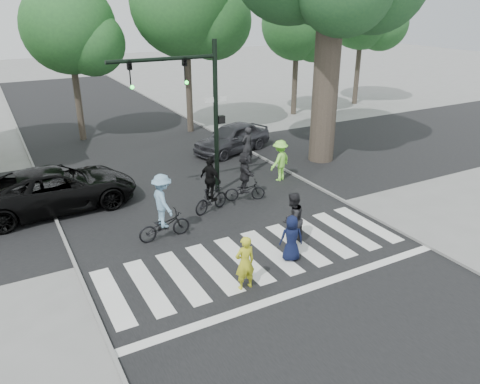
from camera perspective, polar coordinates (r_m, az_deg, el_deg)
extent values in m
plane|color=gray|center=(13.86, 4.23, -9.56)|extent=(120.00, 120.00, 0.00)
cube|color=black|center=(17.74, -4.53, -1.99)|extent=(10.00, 70.00, 0.01)
cube|color=black|center=(20.30, -8.06, 1.10)|extent=(70.00, 10.00, 0.01)
cube|color=gray|center=(16.54, -20.72, -5.23)|extent=(0.10, 70.00, 0.10)
cube|color=gray|center=(20.13, 8.64, 1.01)|extent=(0.10, 70.00, 0.10)
cube|color=silver|center=(13.19, -15.38, -12.20)|extent=(0.55, 3.00, 0.01)
cube|color=silver|center=(13.38, -11.17, -11.22)|extent=(0.55, 3.00, 0.01)
cube|color=silver|center=(13.64, -7.13, -10.21)|extent=(0.55, 3.00, 0.01)
cube|color=silver|center=(13.97, -3.28, -9.20)|extent=(0.55, 3.00, 0.01)
cube|color=silver|center=(14.36, 0.35, -8.21)|extent=(0.55, 3.00, 0.01)
cube|color=silver|center=(14.80, 3.76, -7.24)|extent=(0.55, 3.00, 0.01)
cube|color=silver|center=(15.30, 6.95, -6.30)|extent=(0.55, 3.00, 0.01)
cube|color=silver|center=(15.85, 9.91, -5.42)|extent=(0.55, 3.00, 0.01)
cube|color=silver|center=(16.44, 12.66, -4.58)|extent=(0.55, 3.00, 0.01)
cube|color=silver|center=(17.07, 15.21, -3.79)|extent=(0.55, 3.00, 0.01)
cube|color=silver|center=(13.03, 7.14, -11.94)|extent=(10.00, 0.30, 0.01)
cylinder|color=black|center=(18.27, -2.95, 8.73)|extent=(0.18, 0.18, 6.00)
cylinder|color=black|center=(17.08, -9.38, 15.70)|extent=(4.00, 0.14, 0.14)
imported|color=black|center=(17.42, -6.74, 14.47)|extent=(0.16, 0.20, 1.00)
sphere|color=#19E533|center=(17.37, -6.52, 13.13)|extent=(0.14, 0.14, 0.14)
imported|color=black|center=(16.77, -13.24, 13.74)|extent=(0.16, 0.20, 1.00)
sphere|color=#19E533|center=(16.72, -13.00, 12.35)|extent=(0.14, 0.14, 0.14)
cube|color=black|center=(18.36, -2.32, 8.82)|extent=(0.28, 0.18, 0.30)
cube|color=#FF660C|center=(18.41, -2.01, 8.86)|extent=(0.02, 0.14, 0.20)
cube|color=white|center=(18.09, -3.00, 11.20)|extent=(0.90, 0.04, 0.18)
cylinder|color=brown|center=(22.58, 10.36, 12.36)|extent=(1.20, 1.20, 7.00)
cylinder|color=brown|center=(22.30, 11.91, 19.91)|extent=(1.29, 1.74, 2.93)
cylinder|color=brown|center=(27.34, -19.28, 11.73)|extent=(0.36, 0.36, 5.60)
sphere|color=#295E2C|center=(26.99, -20.19, 18.39)|extent=(4.80, 4.80, 4.80)
sphere|color=#295E2C|center=(26.51, -17.55, 16.90)|extent=(3.36, 3.36, 3.36)
cylinder|color=brown|center=(27.66, -6.32, 14.11)|extent=(0.36, 0.36, 6.72)
sphere|color=#295E2C|center=(27.38, -6.68, 22.08)|extent=(6.00, 6.00, 6.00)
sphere|color=#295E2C|center=(27.07, -3.31, 20.15)|extent=(4.20, 4.20, 4.20)
cylinder|color=brown|center=(32.31, 6.73, 14.17)|extent=(0.36, 0.36, 5.46)
sphere|color=#295E2C|center=(32.02, 7.00, 19.69)|extent=(4.60, 4.60, 4.60)
sphere|color=#295E2C|center=(32.05, 9.09, 18.19)|extent=(3.22, 3.22, 3.22)
cylinder|color=brown|center=(36.48, 14.21, 15.16)|extent=(0.36, 0.36, 6.16)
sphere|color=#295E2C|center=(36.24, 14.77, 20.67)|extent=(5.40, 5.40, 5.40)
sphere|color=#295E2C|center=(36.43, 16.85, 19.08)|extent=(3.78, 3.78, 3.78)
imported|color=gold|center=(12.67, 0.60, -8.63)|extent=(0.59, 0.39, 1.58)
imported|color=black|center=(14.11, 6.30, -5.63)|extent=(0.83, 0.69, 1.44)
imported|color=black|center=(14.87, 6.38, -3.33)|extent=(1.05, 0.94, 1.79)
imported|color=black|center=(15.54, -9.21, -4.06)|extent=(1.79, 0.69, 0.93)
imported|color=#74A0C1|center=(15.17, -9.42, -1.06)|extent=(0.71, 1.18, 1.78)
imported|color=black|center=(17.29, -3.53, -0.89)|extent=(1.67, 0.97, 0.97)
imported|color=black|center=(16.99, -3.60, 1.55)|extent=(0.72, 1.06, 1.67)
imported|color=black|center=(18.25, 0.61, 0.20)|extent=(1.67, 1.06, 0.83)
imported|color=black|center=(17.96, 0.62, 2.54)|extent=(0.94, 1.54, 1.59)
imported|color=black|center=(18.68, -21.41, 0.40)|extent=(5.89, 2.90, 1.61)
imported|color=#37373D|center=(24.12, -0.96, 6.64)|extent=(4.69, 3.02, 1.49)
imported|color=#93FF4E|center=(20.23, 4.90, 3.85)|extent=(1.32, 1.05, 1.79)
imported|color=black|center=(22.15, 0.91, 5.63)|extent=(0.75, 0.59, 1.82)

